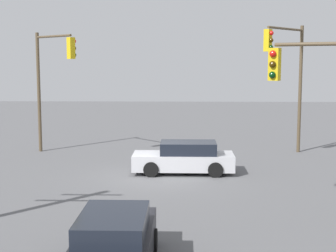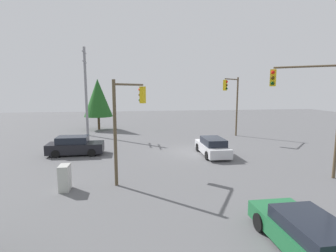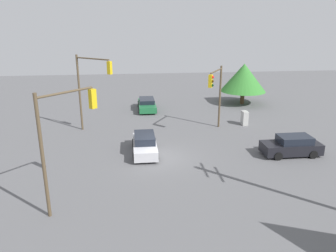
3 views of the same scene
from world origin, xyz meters
The scene contains 10 objects.
ground_plane centered at (0.00, 0.00, 0.00)m, with size 80.00×80.00×0.00m, color #5B5B5E.
sedan_silver centered at (1.12, 1.04, 0.67)m, with size 4.44×1.85×1.40m.
sedan_green centered at (13.65, 0.21, 0.61)m, with size 4.70×1.97×1.24m.
sedan_dark centered at (-0.55, -9.77, 0.71)m, with size 1.87×4.29×1.48m.
traffic_signal_main centered at (6.45, 5.34, 4.62)m, with size 2.56×3.20×6.78m.
traffic_signal_cross centered at (5.53, -5.49, 3.91)m, with size 3.01×1.91×5.72m.
traffic_signal_aux centered at (-5.84, 5.37, 4.37)m, with size 2.63×2.61×6.43m.
utility_pole_tall centered at (-9.22, -10.14, 5.12)m, with size 2.20×0.28×9.66m.
electrical_cabinet centered at (7.01, -8.78, 0.67)m, with size 0.84×0.50×1.34m, color #B2B2AD.
tree_right centered at (-13.39, -9.38, 4.05)m, with size 3.56×3.56×6.42m.
Camera 2 is at (20.67, -5.32, 5.27)m, focal length 28.00 mm.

